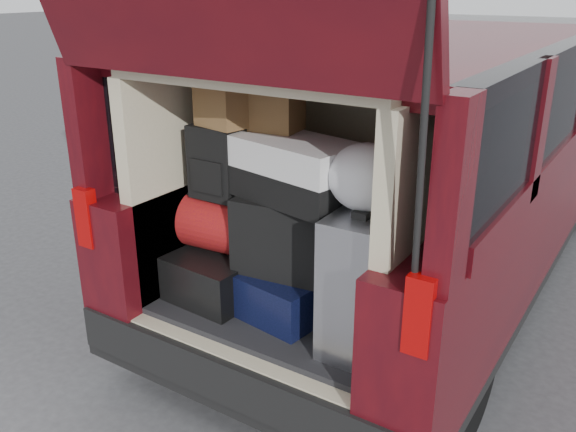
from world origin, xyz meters
name	(u,v)px	position (x,y,z in m)	size (l,w,h in m)	color
ground	(272,413)	(0.00, 0.00, 0.00)	(80.00, 80.00, 0.00)	#38383B
minivan	(419,162)	(0.00, 1.86, 0.91)	(1.90, 5.35, 2.77)	black
load_floor	(300,343)	(0.00, 0.28, 0.28)	(1.24, 1.05, 0.55)	black
black_hardshell	(228,270)	(-0.37, 0.15, 0.67)	(0.43, 0.59, 0.24)	black
navy_hardshell	(293,290)	(0.03, 0.16, 0.66)	(0.41, 0.50, 0.22)	black
silver_roller	(365,282)	(0.47, 0.05, 0.87)	(0.27, 0.43, 0.64)	white
red_duffel	(228,225)	(-0.35, 0.14, 0.93)	(0.45, 0.29, 0.29)	#9C1A0E
black_soft_case	(291,235)	(0.02, 0.15, 0.96)	(0.52, 0.31, 0.37)	black
backpack	(216,162)	(-0.40, 0.12, 1.26)	(0.26, 0.16, 0.37)	black
twotone_duffel	(292,169)	(0.02, 0.16, 1.29)	(0.64, 0.33, 0.29)	silver
grocery_sack_lower	(225,103)	(-0.35, 0.15, 1.56)	(0.25, 0.20, 0.22)	brown
grocery_sack_upper	(276,107)	(-0.14, 0.27, 1.54)	(0.22, 0.18, 0.22)	brown
plastic_bag_right	(367,178)	(0.44, 0.08, 1.34)	(0.34, 0.31, 0.29)	silver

